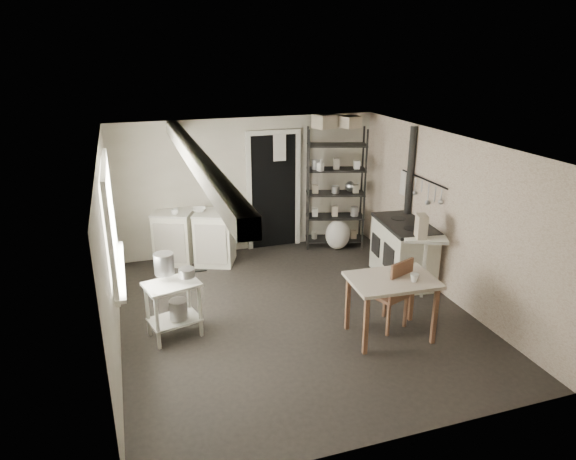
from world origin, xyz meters
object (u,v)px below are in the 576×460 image
object	(u,v)px
work_table	(390,308)
flour_sack	(338,236)
chair	(388,292)
stove	(403,252)
prep_table	(174,307)
stockpot	(164,264)
shelf_rack	(335,195)
base_cabinets	(195,236)

from	to	relation	value
work_table	flour_sack	world-z (taller)	work_table
work_table	chair	distance (m)	0.26
stove	work_table	world-z (taller)	stove
prep_table	stockpot	xyz separation A→B (m)	(-0.06, 0.11, 0.54)
prep_table	shelf_rack	world-z (taller)	shelf_rack
stockpot	chair	bearing A→B (deg)	-14.88
base_cabinets	flour_sack	xyz separation A→B (m)	(2.48, -0.19, -0.22)
work_table	chair	xyz separation A→B (m)	(0.08, 0.23, 0.10)
stockpot	chair	world-z (taller)	stockpot
prep_table	chair	size ratio (longest dim) A/B	0.74
base_cabinets	chair	size ratio (longest dim) A/B	1.38
base_cabinets	shelf_rack	size ratio (longest dim) A/B	0.63
prep_table	chair	xyz separation A→B (m)	(2.60, -0.60, 0.08)
prep_table	work_table	bearing A→B (deg)	-18.16
work_table	flour_sack	xyz separation A→B (m)	(0.55, 2.87, -0.14)
prep_table	shelf_rack	distance (m)	3.80
shelf_rack	stove	size ratio (longest dim) A/B	1.82
stove	chair	xyz separation A→B (m)	(-0.91, -1.19, 0.05)
shelf_rack	work_table	xyz separation A→B (m)	(-0.54, -3.02, -0.57)
stockpot	base_cabinets	size ratio (longest dim) A/B	0.19
shelf_rack	flour_sack	xyz separation A→B (m)	(0.01, -0.15, -0.71)
flour_sack	chair	bearing A→B (deg)	-99.98
shelf_rack	chair	xyz separation A→B (m)	(-0.46, -2.80, -0.47)
stockpot	work_table	xyz separation A→B (m)	(2.58, -0.93, -0.56)
stove	prep_table	bearing A→B (deg)	-164.07
prep_table	chair	bearing A→B (deg)	-13.01
shelf_rack	stove	bearing A→B (deg)	-57.51
stockpot	stove	distance (m)	3.64
stockpot	work_table	bearing A→B (deg)	-19.87
stockpot	flour_sack	size ratio (longest dim) A/B	0.49
work_table	stockpot	bearing A→B (deg)	160.13
stove	stockpot	bearing A→B (deg)	-165.90
chair	prep_table	bearing A→B (deg)	145.35
base_cabinets	stockpot	bearing A→B (deg)	-84.67
shelf_rack	work_table	distance (m)	3.12
prep_table	flour_sack	distance (m)	3.69
stockpot	stove	size ratio (longest dim) A/B	0.22
stove	flour_sack	world-z (taller)	stove
stove	work_table	xyz separation A→B (m)	(-0.99, -1.41, -0.06)
prep_table	base_cabinets	distance (m)	2.31
stove	flour_sack	bearing A→B (deg)	113.28
stove	chair	size ratio (longest dim) A/B	1.21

